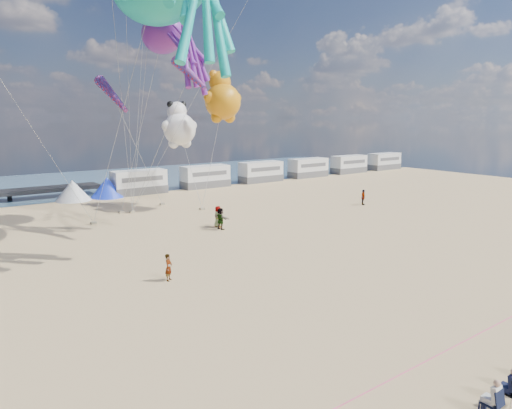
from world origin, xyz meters
The scene contains 25 objects.
ground centered at (0.00, 0.00, 0.00)m, with size 120.00×120.00×0.00m, color #D7B47C.
water centered at (0.00, 55.00, 0.02)m, with size 120.00×120.00×0.00m, color #3D5E76.
motorhome_0 centered at (6.00, 40.00, 1.50)m, with size 6.60×2.50×3.00m, color silver.
motorhome_1 centered at (15.50, 40.00, 1.50)m, with size 6.60×2.50×3.00m, color silver.
motorhome_2 centered at (25.00, 40.00, 1.50)m, with size 6.60×2.50×3.00m, color silver.
motorhome_3 centered at (34.50, 40.00, 1.50)m, with size 6.60×2.50×3.00m, color silver.
motorhome_4 centered at (44.00, 40.00, 1.50)m, with size 6.60×2.50×3.00m, color silver.
motorhome_5 centered at (53.50, 40.00, 1.50)m, with size 6.60×2.50×3.00m, color silver.
tent_white centered at (-2.00, 40.00, 1.20)m, with size 4.00×4.00×2.40m, color white.
tent_blue centered at (2.00, 40.00, 1.20)m, with size 4.00×4.00×2.40m, color #1933CC.
rope_line centered at (0.00, -5.00, 0.02)m, with size 0.03×0.03×34.00m, color #F2338C.
standing_person centered at (-4.53, 9.29, 0.80)m, with size 0.59×0.39×1.61m, color tan.
beachgoer_0 centered at (4.78, 19.05, 0.93)m, with size 0.68×0.45×1.87m, color #7F6659.
beachgoer_3 centered at (23.03, 18.54, 0.84)m, with size 1.09×0.63×1.69m, color #7F6659.
beachgoer_4 centered at (4.53, 18.21, 0.93)m, with size 1.09×0.45×1.86m, color #7F6659.
sandbag_a centered at (-3.75, 26.52, 0.11)m, with size 0.50×0.35×0.22m, color gray.
sandbag_b centered at (0.03, 29.87, 0.11)m, with size 0.50×0.35×0.22m, color gray.
sandbag_c centered at (7.39, 26.56, 0.11)m, with size 0.50×0.35×0.22m, color gray.
sandbag_d centered at (5.18, 31.48, 0.11)m, with size 0.50×0.35×0.22m, color gray.
sandbag_e centered at (0.94, 29.30, 0.11)m, with size 0.50×0.35×0.22m, color gray.
kite_octopus_purple centered at (2.79, 24.63, 16.69)m, with size 3.59×8.37×9.56m, color #6D208B, non-canonical shape.
kite_panda centered at (7.07, 30.53, 8.22)m, with size 4.20×3.95×5.93m, color white, non-canonical shape.
kite_teddy_orange centered at (9.50, 25.58, 11.01)m, with size 4.37×4.11×6.17m, color orange, non-canonical shape.
windsock_mid centered at (-1.66, 25.73, 11.37)m, with size 1.00×6.57×6.57m, color red, non-canonical shape.
windsock_right centered at (2.00, 18.34, 12.77)m, with size 0.90×5.02×5.02m, color red, non-canonical shape.
Camera 1 is at (-15.38, -14.35, 9.40)m, focal length 32.00 mm.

